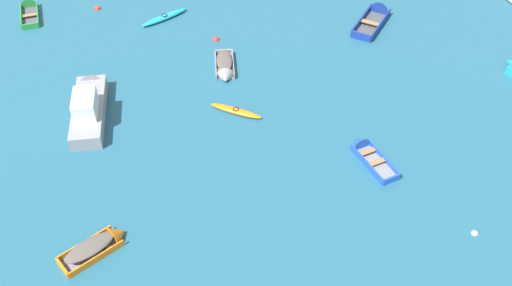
{
  "coord_description": "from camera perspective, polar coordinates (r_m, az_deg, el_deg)",
  "views": [
    {
      "loc": [
        -4.4,
        0.32,
        19.88
      ],
      "look_at": [
        0.0,
        20.46,
        0.15
      ],
      "focal_mm": 39.82,
      "sensor_mm": 36.0,
      "label": 1
    }
  ],
  "objects": [
    {
      "name": "rowboat_grey_cluster_inner",
      "position": [
        33.25,
        -3.16,
        7.52
      ],
      "size": [
        1.41,
        3.06,
        0.98
      ],
      "color": "gray",
      "rests_on": "ground_plane"
    },
    {
      "name": "rowboat_deep_blue_near_camera",
      "position": [
        38.99,
        12.02,
        12.46
      ],
      "size": [
        3.74,
        4.09,
        1.25
      ],
      "color": "#4C4C51",
      "rests_on": "ground_plane"
    },
    {
      "name": "mooring_buoy_midfield",
      "position": [
        40.7,
        -15.63,
        12.85
      ],
      "size": [
        0.43,
        0.43,
        0.43
      ],
      "primitive_type": "sphere",
      "color": "red",
      "rests_on": "ground_plane"
    },
    {
      "name": "rowboat_orange_midfield_right",
      "position": [
        25.17,
        -15.35,
        -9.73
      ],
      "size": [
        3.08,
        2.3,
        0.98
      ],
      "color": "gray",
      "rests_on": "ground_plane"
    },
    {
      "name": "mooring_buoy_between_boats_left",
      "position": [
        36.19,
        -4.06,
        10.31
      ],
      "size": [
        0.43,
        0.43,
        0.43
      ],
      "primitive_type": "sphere",
      "color": "red",
      "rests_on": "ground_plane"
    },
    {
      "name": "kayak_turquoise_near_left",
      "position": [
        38.53,
        -9.18,
        12.38
      ],
      "size": [
        3.29,
        2.05,
        0.32
      ],
      "color": "teal",
      "rests_on": "ground_plane"
    },
    {
      "name": "rowboat_blue_back_row_center",
      "position": [
        28.61,
        10.98,
        -0.83
      ],
      "size": [
        1.68,
        3.27,
        0.92
      ],
      "color": "gray",
      "rests_on": "ground_plane"
    },
    {
      "name": "rowboat_green_near_right",
      "position": [
        41.78,
        -21.81,
        12.4
      ],
      "size": [
        1.38,
        3.44,
        0.99
      ],
      "color": "#4C4C51",
      "rests_on": "ground_plane"
    },
    {
      "name": "kayak_orange_far_left",
      "position": [
        30.42,
        -2.03,
        3.25
      ],
      "size": [
        2.7,
        2.09,
        0.28
      ],
      "color": "orange",
      "rests_on": "ground_plane"
    },
    {
      "name": "mooring_buoy_outer_edge",
      "position": [
        26.7,
        21.1,
        -8.48
      ],
      "size": [
        0.29,
        0.29,
        0.29
      ],
      "primitive_type": "sphere",
      "color": "silver",
      "rests_on": "ground_plane"
    },
    {
      "name": "motor_launch_grey_outer_left",
      "position": [
        31.42,
        -16.44,
        3.8
      ],
      "size": [
        1.98,
        5.95,
        2.05
      ],
      "color": "gray",
      "rests_on": "ground_plane"
    }
  ]
}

